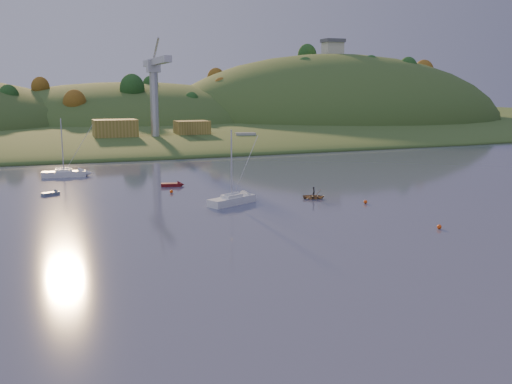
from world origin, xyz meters
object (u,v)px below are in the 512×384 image
object	(u,v)px
sailboat_far	(64,173)
grey_dinghy	(54,193)
sailboat_near	(232,199)
red_tender	(176,185)
canoe	(314,196)

from	to	relation	value
sailboat_far	grey_dinghy	bearing A→B (deg)	-92.20
sailboat_near	grey_dinghy	xyz separation A→B (m)	(-21.77, 15.89, -0.45)
sailboat_far	red_tender	bearing A→B (deg)	-41.10
red_tender	sailboat_near	bearing A→B (deg)	-64.61
grey_dinghy	sailboat_near	bearing A→B (deg)	-63.45
sailboat_far	canoe	xyz separation A→B (m)	(31.48, -33.53, -0.36)
sailboat_far	canoe	distance (m)	45.99
sailboat_far	canoe	size ratio (longest dim) A/B	3.32
sailboat_near	sailboat_far	bearing A→B (deg)	94.17
red_tender	grey_dinghy	bearing A→B (deg)	-164.81
sailboat_far	red_tender	distance (m)	22.91
sailboat_far	grey_dinghy	size ratio (longest dim) A/B	3.37
sailboat_far	sailboat_near	bearing A→B (deg)	-54.41
sailboat_near	grey_dinghy	world-z (taller)	sailboat_near
sailboat_near	red_tender	distance (m)	17.06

